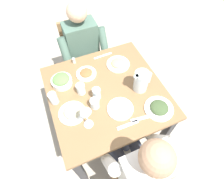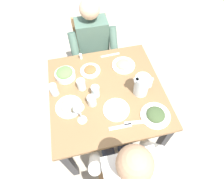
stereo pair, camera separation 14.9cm
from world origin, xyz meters
The scene contains 21 objects.
ground_plane centered at (0.00, 0.00, 0.00)m, with size 8.00×8.00×0.00m, color #B7AD99.
dining_table centered at (0.00, 0.00, 0.61)m, with size 0.95×0.95×0.72m.
chair_far centered at (0.00, 0.80, 0.48)m, with size 0.40×0.40×0.85m.
diner_near centered at (0.00, -0.60, 0.62)m, with size 0.48×0.53×1.15m.
diner_far centered at (0.00, 0.60, 0.62)m, with size 0.48×0.53×1.15m.
water_pitcher centered at (0.27, -0.08, 0.82)m, with size 0.16×0.12×0.19m.
salad_bowl centered at (-0.32, 0.22, 0.76)m, with size 0.18×0.18×0.09m.
plate_fries centered at (0.21, 0.23, 0.74)m, with size 0.21×0.21×0.04m.
plate_beans centered at (-0.32, -0.09, 0.74)m, with size 0.21×0.21×0.06m.
plate_yoghurt centered at (0.03, -0.21, 0.74)m, with size 0.21×0.21×0.04m.
plate_rice_curry centered at (-0.10, 0.24, 0.74)m, with size 0.18×0.18×0.04m.
plate_dolmas centered at (0.31, -0.32, 0.74)m, with size 0.23×0.23×0.05m.
water_glass_by_pitcher centered at (-0.10, -0.03, 0.78)m, with size 0.07×0.07×0.11m, color silver.
water_glass_far_left centered at (-0.14, -0.10, 0.77)m, with size 0.07×0.07×0.09m, color silver.
water_glass_center centered at (-0.20, 0.07, 0.77)m, with size 0.07×0.07×0.10m, color silver.
water_glass_near_left centered at (-0.42, 0.06, 0.78)m, with size 0.07×0.07×0.11m, color silver.
wine_glass centered at (-0.24, -0.23, 0.86)m, with size 0.08×0.08×0.20m.
salt_shaker centered at (-0.16, 0.42, 0.75)m, with size 0.03×0.03×0.05m.
fork_near centered at (0.03, -0.35, 0.73)m, with size 0.17×0.03×0.01m, color silver.
knife_near centered at (0.12, 0.40, 0.73)m, with size 0.18×0.02×0.01m, color silver.
fork_far centered at (0.15, -0.34, 0.73)m, with size 0.17×0.03×0.01m, color silver.
Camera 2 is at (-0.15, -0.86, 1.97)m, focal length 28.84 mm.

